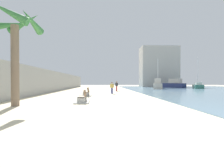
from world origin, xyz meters
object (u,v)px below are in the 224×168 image
object	(u,v)px
boat_far_right	(198,86)
boat_mid_bay	(172,84)
bench_near	(82,100)
boat_outer	(158,85)
palm_tree	(14,32)
person_standing	(117,85)
person_walking	(112,87)
bench_far	(86,94)

from	to	relation	value
boat_far_right	boat_mid_bay	bearing A→B (deg)	124.59
bench_near	boat_far_right	xyz separation A→B (m)	(24.89, 28.25, 0.40)
boat_mid_bay	boat_outer	xyz separation A→B (m)	(-6.88, -8.66, -0.00)
palm_tree	boat_far_right	bearing A→B (deg)	45.81
boat_mid_bay	bench_near	bearing A→B (deg)	-121.46
person_standing	boat_far_right	distance (m)	24.21
palm_tree	person_walking	size ratio (longest dim) A/B	4.18
bench_far	palm_tree	bearing A→B (deg)	-117.52
boat_far_right	boat_mid_bay	world-z (taller)	boat_far_right
person_walking	boat_mid_bay	xyz separation A→B (m)	(18.09, 24.15, 0.02)
person_standing	bench_far	bearing A→B (deg)	-111.83
boat_mid_bay	bench_far	bearing A→B (deg)	-126.84
palm_tree	bench_near	distance (m)	6.51
boat_far_right	bench_near	bearing A→B (deg)	-131.39
bench_far	person_standing	world-z (taller)	person_standing
palm_tree	person_standing	distance (m)	20.07
bench_far	boat_mid_bay	distance (m)	35.24
person_walking	boat_outer	size ratio (longest dim) A/B	0.23
palm_tree	person_walking	world-z (taller)	palm_tree
bench_far	person_walking	size ratio (longest dim) A/B	1.34
boat_far_right	person_standing	bearing A→B (deg)	-150.27
boat_mid_bay	person_standing	bearing A→B (deg)	-133.57
bench_far	boat_far_right	bearing A→B (deg)	41.62
bench_near	boat_outer	distance (m)	29.03
person_walking	boat_outer	world-z (taller)	boat_outer
bench_near	boat_outer	world-z (taller)	boat_outer
boat_outer	person_walking	bearing A→B (deg)	-125.87
bench_far	bench_near	bearing A→B (deg)	-87.41
bench_near	boat_mid_bay	size ratio (longest dim) A/B	0.28
person_standing	boat_outer	bearing A→B (deg)	42.33
person_standing	boat_mid_bay	bearing A→B (deg)	46.43
person_standing	palm_tree	bearing A→B (deg)	-114.30
bench_near	bench_far	world-z (taller)	same
person_standing	boat_outer	size ratio (longest dim) A/B	0.25
person_standing	boat_mid_bay	xyz separation A→B (m)	(16.98, 17.85, -0.07)
boat_mid_bay	boat_outer	distance (m)	11.06
person_standing	boat_far_right	xyz separation A→B (m)	(21.02, 12.00, -0.37)
bench_near	bench_far	bearing A→B (deg)	92.59
bench_near	bench_far	xyz separation A→B (m)	(-0.27, 5.90, 0.00)
person_walking	person_standing	xyz separation A→B (m)	(1.11, 6.30, 0.09)
person_walking	boat_far_right	world-z (taller)	boat_far_right
person_walking	person_standing	bearing A→B (deg)	80.04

